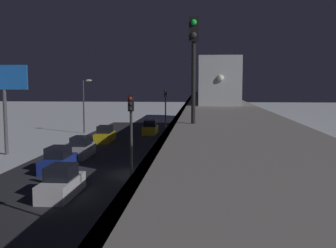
{
  "coord_description": "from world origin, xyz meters",
  "views": [
    {
      "loc": [
        -5.0,
        30.47,
        7.14
      ],
      "look_at": [
        -0.68,
        -23.93,
        1.54
      ],
      "focal_mm": 42.8,
      "sensor_mm": 36.0,
      "label": 1
    }
  ],
  "objects": [
    {
      "name": "ground_plane",
      "position": [
        0.0,
        0.0,
        0.0
      ],
      "size": [
        240.0,
        240.0,
        0.0
      ],
      "primitive_type": "plane",
      "color": "silver"
    },
    {
      "name": "avenue_asphalt",
      "position": [
        5.1,
        0.0,
        0.0
      ],
      "size": [
        11.0,
        82.18,
        0.01
      ],
      "primitive_type": "cube",
      "color": "#28282D",
      "rests_on": "ground_plane"
    },
    {
      "name": "elevated_railway",
      "position": [
        -6.26,
        -0.0,
        4.86
      ],
      "size": [
        5.0,
        82.18,
        5.6
      ],
      "color": "gray",
      "rests_on": "ground_plane"
    },
    {
      "name": "subway_train",
      "position": [
        -6.36,
        -24.07,
        7.38
      ],
      "size": [
        2.94,
        55.47,
        3.4
      ],
      "color": "#B7BABF",
      "rests_on": "elevated_railway"
    },
    {
      "name": "rail_signal",
      "position": [
        -4.76,
        15.23,
        8.32
      ],
      "size": [
        0.36,
        0.41,
        4.0
      ],
      "color": "black",
      "rests_on": "elevated_railway"
    },
    {
      "name": "sedan_blue",
      "position": [
        6.5,
        -0.97,
        0.8
      ],
      "size": [
        1.8,
        4.74,
        1.97
      ],
      "color": "navy",
      "rests_on": "ground_plane"
    },
    {
      "name": "sedan_white",
      "position": [
        3.7,
        6.26,
        0.8
      ],
      "size": [
        1.8,
        4.66,
        1.97
      ],
      "rotation": [
        0.0,
        0.0,
        3.14
      ],
      "color": "silver",
      "rests_on": "ground_plane"
    },
    {
      "name": "sedan_yellow_2",
      "position": [
        1.9,
        -24.96,
        0.8
      ],
      "size": [
        1.8,
        4.69,
        1.97
      ],
      "rotation": [
        0.0,
        0.0,
        3.14
      ],
      "color": "gold",
      "rests_on": "ground_plane"
    },
    {
      "name": "sedan_yellow_3",
      "position": [
        6.5,
        -17.13,
        0.8
      ],
      "size": [
        1.8,
        4.32,
        1.97
      ],
      "color": "gold",
      "rests_on": "ground_plane"
    },
    {
      "name": "sedan_silver",
      "position": [
        6.5,
        -7.22,
        0.8
      ],
      "size": [
        1.8,
        4.6,
        1.97
      ],
      "color": "#B2B2B7",
      "rests_on": "ground_plane"
    },
    {
      "name": "traffic_light_near",
      "position": [
        -1.0,
        7.42,
        4.2
      ],
      "size": [
        0.32,
        0.44,
        6.4
      ],
      "color": "#2D2D2D",
      "rests_on": "ground_plane"
    },
    {
      "name": "traffic_light_mid",
      "position": [
        -1.0,
        -16.21,
        4.2
      ],
      "size": [
        0.32,
        0.44,
        6.4
      ],
      "color": "#2D2D2D",
      "rests_on": "ground_plane"
    },
    {
      "name": "commercial_billboard",
      "position": [
        14.27,
        -7.72,
        6.83
      ],
      "size": [
        4.8,
        0.36,
        8.9
      ],
      "color": "#4C4C51",
      "rests_on": "ground_plane"
    },
    {
      "name": "street_lamp_far",
      "position": [
        11.17,
        -25.0,
        4.81
      ],
      "size": [
        1.35,
        0.44,
        7.65
      ],
      "color": "#38383D",
      "rests_on": "ground_plane"
    }
  ]
}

